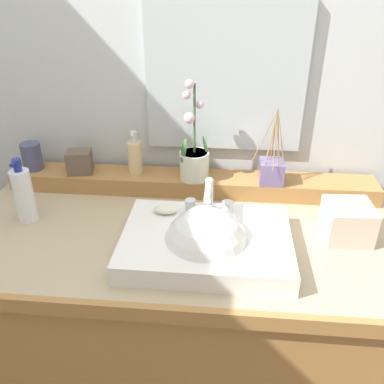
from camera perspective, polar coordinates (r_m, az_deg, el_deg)
The scene contains 13 objects.
wall_back at distance 1.51m, azimuth 0.49°, elevation 13.93°, with size 3.22×0.20×2.41m, color silver.
vanity_cabinet at distance 1.54m, azimuth -1.10°, elevation -19.24°, with size 1.35×0.66×0.90m.
back_ledge at distance 1.44m, azimuth -0.18°, elevation 1.26°, with size 1.27×0.13×0.06m, color #A67540.
sink_basin at distance 1.13m, azimuth 1.96°, elevation -7.44°, with size 0.46×0.34×0.27m.
soap_bar at distance 1.20m, azimuth -3.75°, elevation -2.54°, with size 0.07×0.04×0.02m, color silver.
potted_plant at distance 1.37m, azimuth 0.29°, elevation 4.68°, with size 0.10×0.10×0.34m.
soap_dispenser at distance 1.43m, azimuth -7.98°, elevation 4.95°, with size 0.05×0.05×0.15m.
tumbler_cup at distance 1.56m, azimuth -21.47°, elevation 4.67°, with size 0.07×0.07×0.10m, color #444968.
reed_diffuser at distance 1.39m, azimuth 11.03°, elevation 2.93°, with size 0.11×0.10×0.26m.
trinket_box at distance 1.48m, azimuth -15.44°, elevation 4.08°, with size 0.08×0.07×0.08m, color brown.
lotion_bottle at distance 1.35m, azimuth -22.45°, elevation -0.33°, with size 0.06×0.06×0.21m.
tissue_box at distance 1.26m, azimuth 20.87°, elevation -3.86°, with size 0.13×0.13×0.11m, color beige.
mirror at distance 1.37m, azimuth 4.69°, elevation 15.56°, with size 0.52×0.02×0.48m, color silver.
Camera 1 is at (0.12, -1.02, 1.59)m, focal length 38.18 mm.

